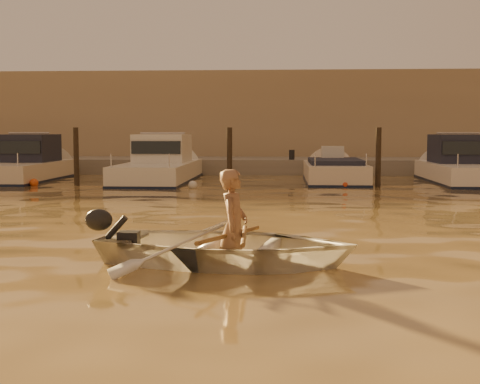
# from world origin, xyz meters

# --- Properties ---
(ground_plane) EXTENTS (160.00, 160.00, 0.00)m
(ground_plane) POSITION_xyz_m (0.00, 0.00, 0.00)
(ground_plane) COLOR olive
(ground_plane) RESTS_ON ground
(dinghy) EXTENTS (4.04, 3.18, 0.76)m
(dinghy) POSITION_xyz_m (0.80, 0.48, 0.26)
(dinghy) COLOR silver
(dinghy) RESTS_ON ground_plane
(person) EXTENTS (0.49, 0.66, 1.64)m
(person) POSITION_xyz_m (0.90, 0.46, 0.52)
(person) COLOR #8F6347
(person) RESTS_ON dinghy
(outboard_motor) EXTENTS (0.95, 0.54, 0.70)m
(outboard_motor) POSITION_xyz_m (-0.68, 0.73, 0.28)
(outboard_motor) COLOR black
(outboard_motor) RESTS_ON dinghy
(oar_port) EXTENTS (0.15, 2.10, 0.13)m
(oar_port) POSITION_xyz_m (1.05, 0.43, 0.42)
(oar_port) COLOR olive
(oar_port) RESTS_ON dinghy
(oar_starboard) EXTENTS (0.76, 2.00, 0.13)m
(oar_starboard) POSITION_xyz_m (0.85, 0.47, 0.42)
(oar_starboard) COLOR brown
(oar_starboard) RESTS_ON dinghy
(moored_boat_1) EXTENTS (2.25, 6.69, 1.75)m
(moored_boat_1) POSITION_xyz_m (-8.21, 16.00, 0.62)
(moored_boat_1) COLOR beige
(moored_boat_1) RESTS_ON ground_plane
(moored_boat_2) EXTENTS (2.38, 7.94, 1.75)m
(moored_boat_2) POSITION_xyz_m (-3.01, 16.00, 0.62)
(moored_boat_2) COLOR white
(moored_boat_2) RESTS_ON ground_plane
(moored_boat_3) EXTENTS (2.11, 6.07, 0.95)m
(moored_boat_3) POSITION_xyz_m (3.52, 16.00, 0.22)
(moored_boat_3) COLOR beige
(moored_boat_3) RESTS_ON ground_plane
(moored_boat_4) EXTENTS (2.20, 6.81, 1.75)m
(moored_boat_4) POSITION_xyz_m (8.12, 16.00, 0.62)
(moored_boat_4) COLOR white
(moored_boat_4) RESTS_ON ground_plane
(piling_1) EXTENTS (0.18, 0.18, 2.20)m
(piling_1) POSITION_xyz_m (-5.50, 13.80, 0.90)
(piling_1) COLOR #2D2319
(piling_1) RESTS_ON ground_plane
(piling_2) EXTENTS (0.18, 0.18, 2.20)m
(piling_2) POSITION_xyz_m (-0.20, 13.80, 0.90)
(piling_2) COLOR #2D2319
(piling_2) RESTS_ON ground_plane
(piling_3) EXTENTS (0.18, 0.18, 2.20)m
(piling_3) POSITION_xyz_m (4.80, 13.80, 0.90)
(piling_3) COLOR #2D2319
(piling_3) RESTS_ON ground_plane
(fender_b) EXTENTS (0.30, 0.30, 0.30)m
(fender_b) POSITION_xyz_m (-6.94, 13.59, 0.10)
(fender_b) COLOR #DF541A
(fender_b) RESTS_ON ground_plane
(fender_c) EXTENTS (0.30, 0.30, 0.30)m
(fender_c) POSITION_xyz_m (-1.34, 12.92, 0.10)
(fender_c) COLOR silver
(fender_c) RESTS_ON ground_plane
(fender_d) EXTENTS (0.30, 0.30, 0.30)m
(fender_d) POSITION_xyz_m (3.67, 13.49, 0.10)
(fender_d) COLOR red
(fender_d) RESTS_ON ground_plane
(fender_e) EXTENTS (0.30, 0.30, 0.30)m
(fender_e) POSITION_xyz_m (7.44, 13.43, 0.10)
(fender_e) COLOR silver
(fender_e) RESTS_ON ground_plane
(quay) EXTENTS (52.00, 4.00, 1.00)m
(quay) POSITION_xyz_m (0.00, 21.50, 0.15)
(quay) COLOR gray
(quay) RESTS_ON ground_plane
(waterfront_building) EXTENTS (46.00, 7.00, 4.80)m
(waterfront_building) POSITION_xyz_m (0.00, 27.00, 2.40)
(waterfront_building) COLOR #9E8466
(waterfront_building) RESTS_ON quay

